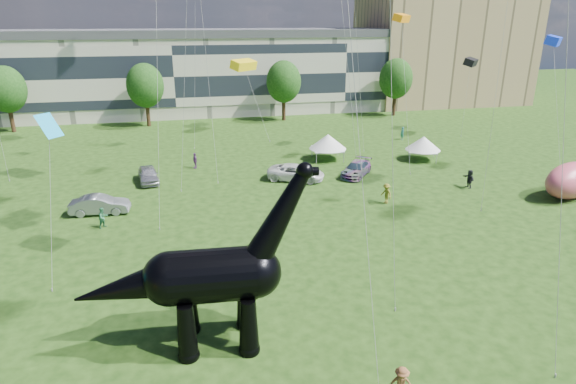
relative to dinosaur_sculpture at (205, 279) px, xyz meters
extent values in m
plane|color=#16330C|center=(6.49, -1.32, -3.51)|extent=(220.00, 220.00, 0.00)
cube|color=beige|center=(-1.51, 60.68, 2.49)|extent=(78.00, 11.00, 12.00)
cube|color=tan|center=(46.49, 63.68, 7.49)|extent=(28.00, 18.00, 22.00)
cylinder|color=#382314|center=(-23.51, 51.68, -1.91)|extent=(0.56, 0.56, 3.20)
ellipsoid|color=#14380F|center=(-23.51, 51.68, 2.81)|extent=(5.20, 5.20, 6.24)
cylinder|color=#382314|center=(-5.51, 51.68, -1.91)|extent=(0.56, 0.56, 3.20)
ellipsoid|color=#14380F|center=(-5.51, 51.68, 2.81)|extent=(5.20, 5.20, 6.24)
cylinder|color=#382314|center=(14.49, 51.68, -1.91)|extent=(0.56, 0.56, 3.20)
ellipsoid|color=#14380F|center=(14.49, 51.68, 2.81)|extent=(5.20, 5.20, 6.24)
cylinder|color=#382314|center=(32.49, 51.68, -1.91)|extent=(0.56, 0.56, 3.20)
ellipsoid|color=#14380F|center=(32.49, 51.68, 2.81)|extent=(5.20, 5.20, 6.24)
cone|color=black|center=(-0.97, -0.98, -2.10)|extent=(1.03, 1.03, 2.82)
sphere|color=black|center=(-0.97, -0.98, -3.34)|extent=(1.03, 1.03, 1.03)
cone|color=black|center=(-0.84, 1.09, -2.10)|extent=(1.03, 1.03, 2.82)
sphere|color=black|center=(-0.84, 1.09, -3.34)|extent=(1.03, 1.03, 1.03)
cone|color=black|center=(1.84, -1.15, -2.10)|extent=(1.03, 1.03, 2.82)
sphere|color=black|center=(1.84, -1.15, -3.34)|extent=(1.03, 1.03, 1.03)
cone|color=black|center=(1.97, 0.91, -2.10)|extent=(1.03, 1.03, 2.82)
sphere|color=black|center=(1.97, 0.91, -3.34)|extent=(1.03, 1.03, 1.03)
cylinder|color=black|center=(0.41, -0.03, 0.16)|extent=(4.10, 2.78, 2.54)
sphere|color=black|center=(-1.56, 0.10, 0.16)|extent=(2.54, 2.54, 2.54)
sphere|color=black|center=(2.38, -0.15, 0.16)|extent=(2.44, 2.44, 2.44)
cone|color=black|center=(3.52, -0.22, 2.88)|extent=(3.62, 1.63, 4.98)
sphere|color=black|center=(4.67, -0.29, 5.04)|extent=(0.79, 0.79, 0.79)
cylinder|color=black|center=(4.95, -0.31, 4.99)|extent=(0.68, 0.45, 0.41)
cone|color=black|center=(-3.50, 0.22, -0.16)|extent=(5.08, 2.28, 2.76)
imported|color=#B3B2B7|center=(-4.17, 25.61, -2.76)|extent=(2.35, 4.59, 1.49)
imported|color=gray|center=(-7.53, 18.31, -2.75)|extent=(4.67, 1.84, 1.51)
imported|color=white|center=(9.79, 23.23, -2.75)|extent=(6.04, 4.59, 1.52)
imported|color=#595960|center=(15.99, 23.29, -2.80)|extent=(4.59, 5.06, 1.42)
cube|color=white|center=(14.85, 29.52, -2.32)|extent=(3.55, 3.55, 0.13)
cone|color=white|center=(14.85, 29.52, -1.46)|extent=(4.50, 4.50, 1.61)
cylinder|color=#999999|center=(13.19, 28.18, -2.92)|extent=(0.06, 0.06, 1.18)
cylinder|color=#999999|center=(16.19, 27.86, -2.92)|extent=(0.06, 0.06, 1.18)
cylinder|color=#999999|center=(13.51, 31.17, -2.92)|extent=(0.06, 0.06, 1.18)
cylinder|color=#999999|center=(16.51, 30.86, -2.92)|extent=(0.06, 0.06, 1.18)
cube|color=white|center=(25.05, 27.13, -2.41)|extent=(3.93, 3.93, 0.12)
cone|color=white|center=(25.05, 27.13, -1.61)|extent=(4.98, 4.98, 1.50)
cylinder|color=#999999|center=(23.22, 26.40, -2.96)|extent=(0.06, 0.06, 1.10)
cylinder|color=#999999|center=(25.78, 25.29, -2.96)|extent=(0.06, 0.06, 1.10)
cylinder|color=#999999|center=(24.33, 28.97, -2.96)|extent=(0.06, 0.06, 1.10)
cylinder|color=#999999|center=(26.89, 27.86, -2.96)|extent=(0.06, 0.06, 1.10)
ellipsoid|color=#D75368|center=(32.12, 13.56, -1.94)|extent=(6.99, 5.23, 3.14)
imported|color=#2E7449|center=(-6.88, 15.39, -2.71)|extent=(0.98, 0.98, 1.60)
imported|color=teal|center=(26.90, 36.30, -2.69)|extent=(0.52, 0.67, 1.63)
imported|color=#763981|center=(0.36, 29.26, -2.69)|extent=(0.69, 1.04, 1.64)
imported|color=brown|center=(7.50, -5.53, -2.69)|extent=(1.20, 0.90, 1.64)
imported|color=black|center=(24.97, 17.69, -2.64)|extent=(0.53, 1.61, 1.73)
imported|color=olive|center=(15.85, 15.57, -2.63)|extent=(0.98, 1.28, 1.76)
cube|color=#1534E3|center=(35.72, 23.02, 9.22)|extent=(2.86, 2.81, 1.09)
plane|color=#0D98D1|center=(-7.78, 8.69, 5.73)|extent=(1.62, 1.77, 1.26)
cube|color=orange|center=(22.66, 29.99, 11.31)|extent=(2.49, 2.44, 0.95)
cube|color=gold|center=(7.90, 46.37, 5.35)|extent=(3.98, 3.84, 1.53)
cube|color=black|center=(36.55, 38.07, 5.90)|extent=(2.96, 3.01, 1.18)
camera|label=1|loc=(-0.35, -19.93, 11.44)|focal=30.00mm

